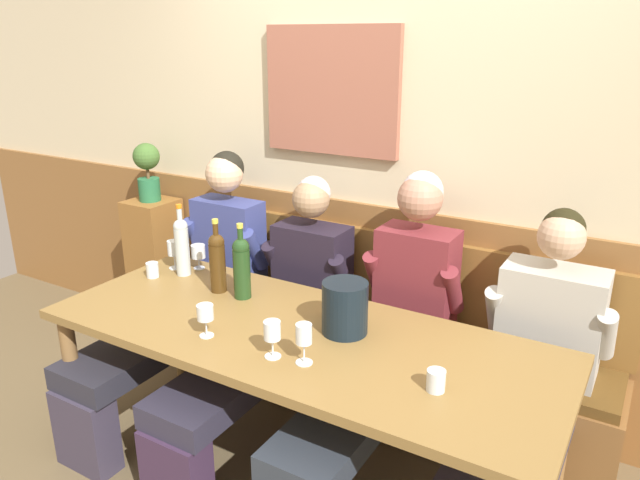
{
  "coord_description": "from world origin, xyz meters",
  "views": [
    {
      "loc": [
        1.22,
        -1.7,
        1.9
      ],
      "look_at": [
        -0.06,
        0.45,
        1.05
      ],
      "focal_mm": 33.45,
      "sensor_mm": 36.0,
      "label": 1
    }
  ],
  "objects_px": {
    "wine_bottle_green_tall": "(182,245)",
    "wine_bottle_amber_mid": "(242,266)",
    "wall_bench": "(366,358)",
    "wine_glass_center_rear": "(198,253)",
    "ice_bucket": "(345,308)",
    "wine_glass_right_end": "(205,314)",
    "person_left_seat": "(189,287)",
    "water_tumbler_center": "(152,270)",
    "wine_glass_mid_right": "(304,336)",
    "person_right_seat": "(528,387)",
    "wine_glass_center_front": "(174,250)",
    "wine_bottle_clear_water": "(217,260)",
    "water_tumbler_left": "(436,380)",
    "person_center_left_seat": "(387,334)",
    "person_center_right_seat": "(274,317)",
    "potted_plant": "(147,169)",
    "dining_table": "(296,348)",
    "water_tumbler_right": "(330,308)",
    "wine_glass_by_bottle": "(272,333)"
  },
  "relations": [
    {
      "from": "wine_bottle_amber_mid",
      "to": "wine_glass_center_rear",
      "type": "xyz_separation_m",
      "value": [
        -0.42,
        0.17,
        -0.07
      ]
    },
    {
      "from": "person_left_seat",
      "to": "person_center_left_seat",
      "type": "distance_m",
      "value": 1.15
    },
    {
      "from": "wine_glass_center_rear",
      "to": "wine_glass_center_front",
      "type": "relative_size",
      "value": 0.84
    },
    {
      "from": "dining_table",
      "to": "wine_bottle_amber_mid",
      "type": "xyz_separation_m",
      "value": [
        -0.4,
        0.16,
        0.24
      ]
    },
    {
      "from": "wall_bench",
      "to": "wine_glass_center_front",
      "type": "relative_size",
      "value": 16.22
    },
    {
      "from": "person_right_seat",
      "to": "wine_glass_right_end",
      "type": "bearing_deg",
      "value": -155.75
    },
    {
      "from": "wine_glass_mid_right",
      "to": "potted_plant",
      "type": "height_order",
      "value": "potted_plant"
    },
    {
      "from": "wall_bench",
      "to": "wine_glass_center_rear",
      "type": "relative_size",
      "value": 19.26
    },
    {
      "from": "person_center_right_seat",
      "to": "wine_bottle_clear_water",
      "type": "bearing_deg",
      "value": -146.66
    },
    {
      "from": "wine_bottle_amber_mid",
      "to": "wine_glass_mid_right",
      "type": "bearing_deg",
      "value": -32.35
    },
    {
      "from": "wine_glass_mid_right",
      "to": "water_tumbler_center",
      "type": "distance_m",
      "value": 1.16
    },
    {
      "from": "wine_glass_center_front",
      "to": "wine_bottle_amber_mid",
      "type": "bearing_deg",
      "value": -11.68
    },
    {
      "from": "ice_bucket",
      "to": "wine_glass_right_end",
      "type": "xyz_separation_m",
      "value": [
        -0.47,
        -0.32,
        -0.01
      ]
    },
    {
      "from": "wine_bottle_clear_water",
      "to": "wine_glass_center_rear",
      "type": "distance_m",
      "value": 0.34
    },
    {
      "from": "person_left_seat",
      "to": "wine_glass_by_bottle",
      "type": "xyz_separation_m",
      "value": [
        0.92,
        -0.53,
        0.22
      ]
    },
    {
      "from": "wall_bench",
      "to": "person_right_seat",
      "type": "relative_size",
      "value": 1.97
    },
    {
      "from": "ice_bucket",
      "to": "wine_glass_by_bottle",
      "type": "height_order",
      "value": "ice_bucket"
    },
    {
      "from": "wall_bench",
      "to": "person_center_left_seat",
      "type": "relative_size",
      "value": 1.88
    },
    {
      "from": "water_tumbler_right",
      "to": "water_tumbler_left",
      "type": "xyz_separation_m",
      "value": [
        0.6,
        -0.31,
        0.0
      ]
    },
    {
      "from": "water_tumbler_center",
      "to": "potted_plant",
      "type": "relative_size",
      "value": 0.21
    },
    {
      "from": "person_left_seat",
      "to": "wine_bottle_amber_mid",
      "type": "bearing_deg",
      "value": -17.21
    },
    {
      "from": "person_right_seat",
      "to": "water_tumbler_left",
      "type": "height_order",
      "value": "person_right_seat"
    },
    {
      "from": "wine_glass_mid_right",
      "to": "potted_plant",
      "type": "xyz_separation_m",
      "value": [
        -1.71,
        0.91,
        0.27
      ]
    },
    {
      "from": "wine_bottle_amber_mid",
      "to": "water_tumbler_left",
      "type": "distance_m",
      "value": 1.09
    },
    {
      "from": "wine_glass_center_rear",
      "to": "wine_glass_center_front",
      "type": "bearing_deg",
      "value": -149.49
    },
    {
      "from": "wine_glass_mid_right",
      "to": "water_tumbler_left",
      "type": "relative_size",
      "value": 2.07
    },
    {
      "from": "wine_bottle_clear_water",
      "to": "water_tumbler_left",
      "type": "bearing_deg",
      "value": -13.15
    },
    {
      "from": "ice_bucket",
      "to": "water_tumbler_center",
      "type": "relative_size",
      "value": 2.88
    },
    {
      "from": "wall_bench",
      "to": "person_left_seat",
      "type": "bearing_deg",
      "value": -157.57
    },
    {
      "from": "person_left_seat",
      "to": "water_tumbler_right",
      "type": "relative_size",
      "value": 17.19
    },
    {
      "from": "water_tumbler_center",
      "to": "ice_bucket",
      "type": "bearing_deg",
      "value": -1.32
    },
    {
      "from": "wall_bench",
      "to": "water_tumbler_right",
      "type": "height_order",
      "value": "wall_bench"
    },
    {
      "from": "dining_table",
      "to": "wine_bottle_amber_mid",
      "type": "height_order",
      "value": "wine_bottle_amber_mid"
    },
    {
      "from": "water_tumbler_left",
      "to": "person_left_seat",
      "type": "bearing_deg",
      "value": 164.36
    },
    {
      "from": "wine_bottle_green_tall",
      "to": "wine_bottle_amber_mid",
      "type": "distance_m",
      "value": 0.44
    },
    {
      "from": "wine_glass_center_front",
      "to": "wine_glass_right_end",
      "type": "xyz_separation_m",
      "value": [
        0.64,
        -0.49,
        -0.01
      ]
    },
    {
      "from": "person_right_seat",
      "to": "wine_glass_center_front",
      "type": "relative_size",
      "value": 8.25
    },
    {
      "from": "person_right_seat",
      "to": "wine_glass_mid_right",
      "type": "xyz_separation_m",
      "value": [
        -0.72,
        -0.51,
        0.26
      ]
    },
    {
      "from": "person_left_seat",
      "to": "water_tumbler_center",
      "type": "relative_size",
      "value": 17.12
    },
    {
      "from": "wine_bottle_green_tall",
      "to": "wine_glass_mid_right",
      "type": "relative_size",
      "value": 2.32
    },
    {
      "from": "person_center_right_seat",
      "to": "wine_bottle_amber_mid",
      "type": "xyz_separation_m",
      "value": [
        -0.07,
        -0.14,
        0.3
      ]
    },
    {
      "from": "person_left_seat",
      "to": "wine_bottle_amber_mid",
      "type": "height_order",
      "value": "person_left_seat"
    },
    {
      "from": "person_center_right_seat",
      "to": "person_right_seat",
      "type": "distance_m",
      "value": 1.21
    },
    {
      "from": "person_center_right_seat",
      "to": "wine_bottle_amber_mid",
      "type": "bearing_deg",
      "value": -117.37
    },
    {
      "from": "person_right_seat",
      "to": "wine_glass_mid_right",
      "type": "distance_m",
      "value": 0.92
    },
    {
      "from": "wall_bench",
      "to": "person_center_left_seat",
      "type": "xyz_separation_m",
      "value": [
        0.26,
        -0.34,
        0.37
      ]
    },
    {
      "from": "wine_glass_right_end",
      "to": "water_tumbler_left",
      "type": "bearing_deg",
      "value": 6.16
    },
    {
      "from": "wine_glass_mid_right",
      "to": "wine_glass_by_bottle",
      "type": "relative_size",
      "value": 1.08
    },
    {
      "from": "person_center_left_seat",
      "to": "ice_bucket",
      "type": "distance_m",
      "value": 0.32
    },
    {
      "from": "person_center_right_seat",
      "to": "water_tumbler_right",
      "type": "relative_size",
      "value": 16.51
    }
  ]
}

